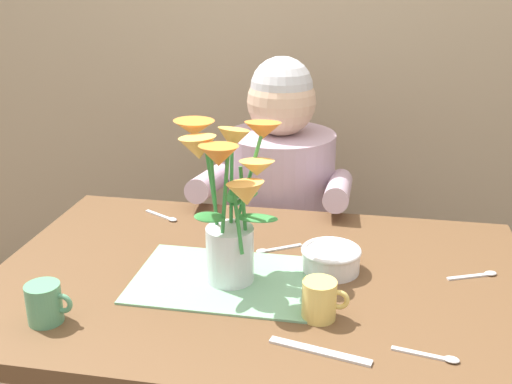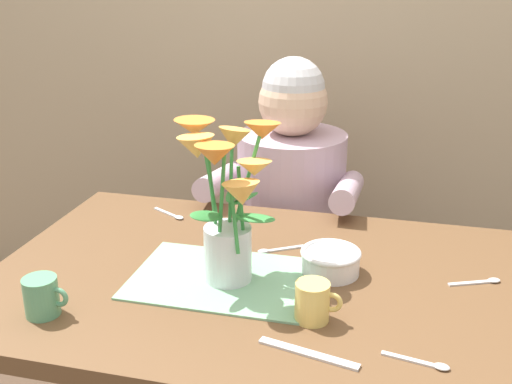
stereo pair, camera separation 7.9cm
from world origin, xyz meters
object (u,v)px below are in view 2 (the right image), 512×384
Objects in this scene: flower_vase at (227,198)px; tea_cup at (313,302)px; dinner_knife at (308,353)px; seated_person at (290,235)px; ceramic_bowl at (330,261)px; coffee_cup at (42,297)px.

tea_cup is at bearing -29.89° from flower_vase.
dinner_knife is 2.04× the size of tea_cup.
seated_person is 0.92m from dinner_knife.
seated_person reaches higher than ceramic_bowl.
ceramic_bowl is at bearing 30.64° from coffee_cup.
seated_person is 12.20× the size of tea_cup.
tea_cup is at bearing -72.71° from seated_person.
ceramic_bowl is (0.21, 0.08, -0.16)m from flower_vase.
flower_vase is 0.37m from dinner_knife.
coffee_cup is at bearing -167.99° from tea_cup.
coffee_cup reaches higher than ceramic_bowl.
coffee_cup is (-0.53, 0.00, 0.04)m from dinner_knife.
seated_person reaches higher than flower_vase.
seated_person is at bearing 88.67° from flower_vase.
flower_vase is 0.42m from coffee_cup.
seated_person is 8.35× the size of ceramic_bowl.
ceramic_bowl is 0.32m from dinner_knife.
dinner_knife is (0.20, -0.88, 0.18)m from seated_person.
flower_vase is at bearing -158.78° from ceramic_bowl.
flower_vase reaches higher than dinner_knife.
flower_vase is at bearing 145.58° from dinner_knife.
flower_vase is (-0.01, -0.65, 0.37)m from seated_person.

